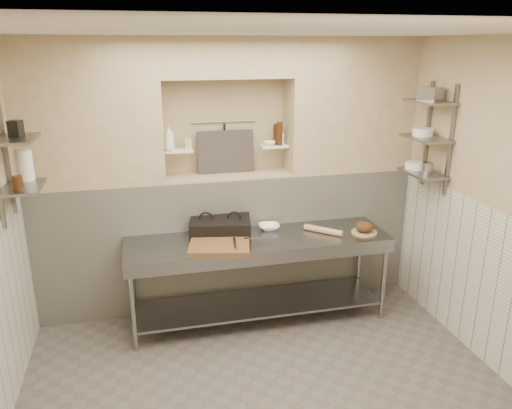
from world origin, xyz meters
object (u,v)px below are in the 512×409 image
object	(u,v)px
bread_loaf	(364,227)
bottle_soap	(169,138)
panini_press	(220,226)
bowl_alcove	(269,143)
cutting_board	(219,247)
mixing_bowl	(269,227)
prep_table	(259,263)
jug_left	(25,165)
rolling_pin	(323,230)

from	to	relation	value
bread_loaf	bottle_soap	xyz separation A→B (m)	(-1.86, 0.62, 0.87)
panini_press	bowl_alcove	world-z (taller)	bowl_alcove
cutting_board	bread_loaf	distance (m)	1.50
bread_loaf	bottle_soap	bearing A→B (deg)	161.42
cutting_board	mixing_bowl	xyz separation A→B (m)	(0.59, 0.40, 0.00)
prep_table	jug_left	distance (m)	2.32
prep_table	bottle_soap	xyz separation A→B (m)	(-0.78, 0.52, 1.20)
mixing_bowl	bottle_soap	bearing A→B (deg)	162.63
mixing_bowl	rolling_pin	distance (m)	0.55
bottle_soap	jug_left	bearing A→B (deg)	-159.17
panini_press	cutting_board	distance (m)	0.41
panini_press	jug_left	size ratio (longest dim) A/B	2.51
panini_press	jug_left	distance (m)	1.86
prep_table	rolling_pin	world-z (taller)	rolling_pin
prep_table	mixing_bowl	distance (m)	0.40
bread_loaf	bowl_alcove	distance (m)	1.30
rolling_pin	jug_left	distance (m)	2.83
panini_press	cutting_board	xyz separation A→B (m)	(-0.08, -0.40, -0.06)
bottle_soap	bowl_alcove	size ratio (longest dim) A/B	1.97
cutting_board	jug_left	world-z (taller)	jug_left
prep_table	mixing_bowl	xyz separation A→B (m)	(0.16, 0.23, 0.28)
mixing_bowl	bowl_alcove	size ratio (longest dim) A/B	1.64
prep_table	bowl_alcove	xyz separation A→B (m)	(0.25, 0.55, 1.09)
panini_press	bowl_alcove	size ratio (longest dim) A/B	5.04
bread_loaf	bowl_alcove	bearing A→B (deg)	141.49
mixing_bowl	rolling_pin	size ratio (longest dim) A/B	0.53
prep_table	cutting_board	bearing A→B (deg)	-157.11
panini_press	bottle_soap	xyz separation A→B (m)	(-0.44, 0.30, 0.86)
prep_table	panini_press	xyz separation A→B (m)	(-0.34, 0.22, 0.34)
cutting_board	mixing_bowl	size ratio (longest dim) A/B	2.60
prep_table	cutting_board	xyz separation A→B (m)	(-0.42, -0.18, 0.28)
prep_table	panini_press	world-z (taller)	panini_press
panini_press	bottle_soap	distance (m)	1.01
mixing_bowl	jug_left	distance (m)	2.35
mixing_bowl	rolling_pin	bearing A→B (deg)	-24.29
cutting_board	bottle_soap	xyz separation A→B (m)	(-0.36, 0.70, 0.92)
mixing_bowl	rolling_pin	xyz separation A→B (m)	(0.51, -0.23, 0.00)
mixing_bowl	rolling_pin	world-z (taller)	rolling_pin
mixing_bowl	cutting_board	bearing A→B (deg)	-145.50
cutting_board	bowl_alcove	size ratio (longest dim) A/B	4.25
cutting_board	rolling_pin	world-z (taller)	rolling_pin
panini_press	rolling_pin	distance (m)	1.04
cutting_board	prep_table	bearing A→B (deg)	22.89
bottle_soap	jug_left	world-z (taller)	bottle_soap
bowl_alcove	bottle_soap	bearing A→B (deg)	-178.26
panini_press	jug_left	world-z (taller)	jug_left
cutting_board	jug_left	size ratio (longest dim) A/B	2.12
prep_table	bottle_soap	distance (m)	1.53
bottle_soap	bowl_alcove	world-z (taller)	bottle_soap
bowl_alcove	jug_left	distance (m)	2.34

